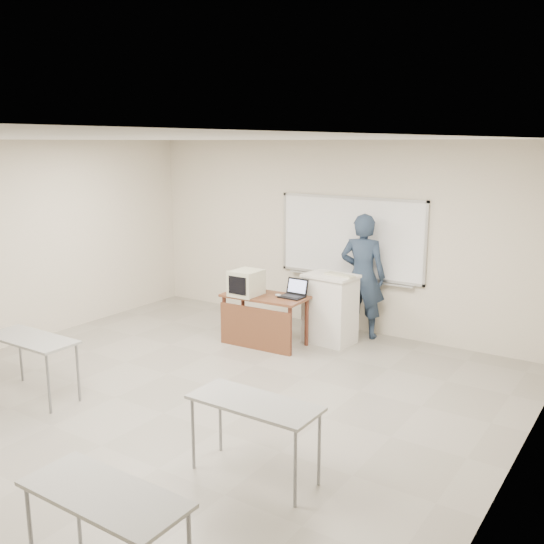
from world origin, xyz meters
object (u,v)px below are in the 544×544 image
Objects in this scene: crt_monitor at (246,283)px; mouse at (278,295)px; podium at (330,309)px; presenter at (363,276)px; instructor_desk at (261,312)px; laptop at (294,293)px; keyboard at (340,275)px; whiteboard at (351,238)px.

mouse is (0.45, 0.17, -0.16)m from crt_monitor.
presenter is at bearing 68.03° from podium.
instructor_desk is 0.36m from mouse.
crt_monitor is 0.24× the size of presenter.
presenter is (0.64, 0.97, 0.15)m from laptop.
podium is 10.34× the size of mouse.
instructor_desk is 3.60× the size of laptop.
presenter reaches higher than laptop.
presenter is at bearing 47.27° from instructor_desk.
keyboard is at bearing 31.78° from crt_monitor.
podium is 2.23× the size of keyboard.
presenter is (0.34, -0.24, -0.52)m from whiteboard.
whiteboard reaches higher than mouse.
laptop is 1.17m from presenter.
keyboard is (1.17, 0.72, 0.13)m from crt_monitor.
crt_monitor is (-1.02, -0.72, 0.41)m from podium.
podium is at bearing -170.93° from keyboard.
laptop is at bearing 23.54° from crt_monitor.
keyboard is (0.22, -0.77, -0.42)m from whiteboard.
mouse is 0.95m from keyboard.
instructor_desk is 0.65× the size of presenter.
whiteboard is at bearing -46.64° from presenter.
whiteboard reaches higher than laptop.
laptop is at bearing 45.61° from presenter.
mouse is (0.20, 0.16, 0.26)m from instructor_desk.
whiteboard is at bearing 116.24° from keyboard.
laptop is at bearing 5.39° from mouse.
presenter is at bearing 44.26° from crt_monitor.
whiteboard is 1.98× the size of instructor_desk.
whiteboard is 2.37× the size of podium.
presenter is at bearing 57.17° from laptop.
podium is (0.77, 0.71, 0.01)m from instructor_desk.
laptop is at bearing 30.90° from instructor_desk.
instructor_desk is 1.05m from podium.
whiteboard reaches higher than presenter.
instructor_desk is 1.28m from keyboard.
whiteboard is 1.23m from podium.
crt_monitor is at bearing -156.03° from laptop.
keyboard reaches higher than laptop.
keyboard is at bearing 34.82° from instructor_desk.
instructor_desk is 1.19× the size of podium.
mouse is at bearing 35.71° from instructor_desk.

